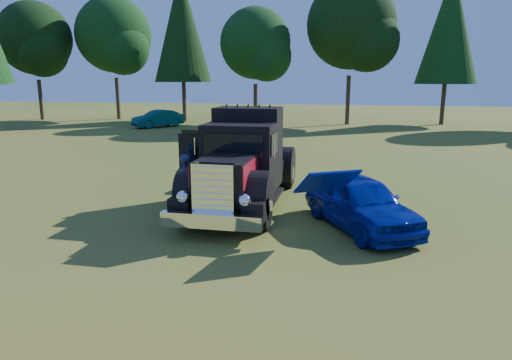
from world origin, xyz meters
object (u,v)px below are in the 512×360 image
at_px(hotrod_coupe, 360,202).
at_px(distant_teal_car, 158,119).
at_px(spectator_near, 188,184).
at_px(diamond_t_truck, 242,166).
at_px(spectator_far, 194,174).

bearing_deg(hotrod_coupe, distant_teal_car, 124.16).
height_order(hotrod_coupe, spectator_near, hotrod_coupe).
distance_m(diamond_t_truck, spectator_near, 1.78).
xyz_separation_m(diamond_t_truck, distant_teal_car, (-12.11, 21.62, -0.58)).
relative_size(spectator_near, distant_teal_car, 0.42).
bearing_deg(distant_teal_car, spectator_near, -27.34).
distance_m(diamond_t_truck, hotrod_coupe, 3.86).
distance_m(hotrod_coupe, spectator_near, 4.95).
xyz_separation_m(spectator_near, spectator_far, (-0.20, 1.10, 0.05)).
height_order(spectator_near, spectator_far, spectator_far).
height_order(hotrod_coupe, spectator_far, hotrod_coupe).
bearing_deg(distant_teal_car, hotrod_coupe, -18.49).
xyz_separation_m(diamond_t_truck, spectator_near, (-1.39, -1.04, -0.40)).
height_order(diamond_t_truck, distant_teal_car, diamond_t_truck).
bearing_deg(spectator_far, distant_teal_car, 72.96).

